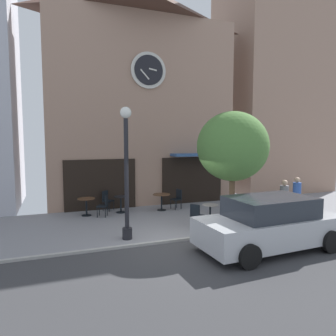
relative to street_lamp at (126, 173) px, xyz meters
name	(u,v)px	position (x,y,z in m)	size (l,w,h in m)	color
ground_plane	(177,243)	(1.41, -0.82, -2.17)	(24.95, 10.80, 0.13)	gray
clock_building	(140,91)	(2.10, 6.06, 3.54)	(9.17, 4.38, 11.02)	#9E7A66
neighbor_building_right	(272,80)	(11.01, 7.01, 4.84)	(6.20, 4.86, 13.96)	#9E7A66
street_lamp	(126,173)	(0.00, 0.00, 0.00)	(0.36, 0.36, 4.22)	black
street_tree	(233,147)	(3.75, -0.22, 0.81)	(2.57, 2.31, 4.19)	brown
cafe_table_center	(86,203)	(-0.93, 3.60, -1.61)	(0.72, 0.72, 0.74)	black
cafe_table_near_curb	(121,202)	(0.54, 3.63, -1.67)	(0.61, 0.61, 0.73)	black
cafe_table_center_left	(162,198)	(2.36, 3.44, -1.59)	(0.78, 0.78, 0.74)	black
cafe_table_leftmost	(210,211)	(3.37, 0.68, -1.66)	(0.61, 0.61, 0.75)	black
cafe_table_near_door	(238,202)	(5.38, 1.90, -1.66)	(0.63, 0.63, 0.72)	black
cafe_chair_facing_wall	(104,204)	(-0.26, 3.15, -1.62)	(0.53, 0.53, 0.90)	black
cafe_chair_right_end	(196,214)	(2.60, 0.29, -1.62)	(0.56, 0.56, 0.90)	black
cafe_chair_near_lamp	(245,204)	(5.20, 1.13, -1.62)	(0.45, 0.45, 0.90)	black
cafe_chair_near_tree	(177,197)	(3.15, 3.48, -1.62)	(0.50, 0.50, 0.90)	black
cafe_chair_by_entrance	(107,199)	(0.03, 4.24, -1.62)	(0.57, 0.57, 0.90)	black
pedestrian_blue	(297,197)	(7.14, 0.30, -1.28)	(0.38, 0.38, 1.67)	#2D2D38
pedestrian_grey	(284,201)	(6.07, -0.19, -1.28)	(0.38, 0.38, 1.67)	#2D2D38
parked_car_silver	(270,224)	(3.70, -2.36, -1.38)	(4.39, 2.19, 1.55)	#B7BABF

